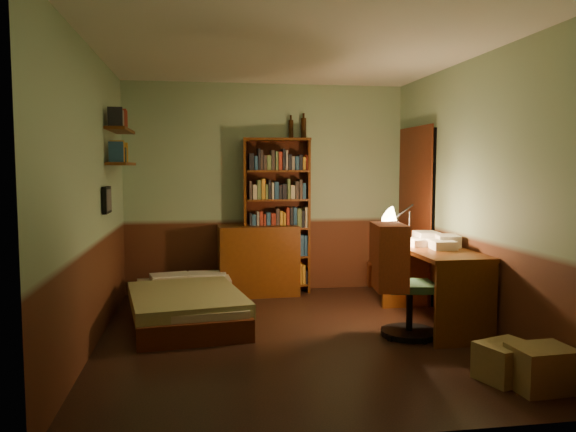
{
  "coord_description": "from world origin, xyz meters",
  "views": [
    {
      "loc": [
        -0.84,
        -5.02,
        1.56
      ],
      "look_at": [
        0.0,
        0.25,
        1.1
      ],
      "focal_mm": 35.0,
      "sensor_mm": 36.0,
      "label": 1
    }
  ],
  "objects": [
    {
      "name": "floor",
      "position": [
        0.0,
        0.0,
        -0.01
      ],
      "size": [
        3.5,
        4.0,
        0.02
      ],
      "primitive_type": "cube",
      "color": "black",
      "rests_on": "ground"
    },
    {
      "name": "ceiling",
      "position": [
        0.0,
        0.0,
        2.61
      ],
      "size": [
        3.5,
        4.0,
        0.02
      ],
      "primitive_type": "cube",
      "color": "silver",
      "rests_on": "wall_back"
    },
    {
      "name": "wall_back",
      "position": [
        0.0,
        2.01,
        1.3
      ],
      "size": [
        3.5,
        0.02,
        2.6
      ],
      "primitive_type": "cube",
      "color": "#8BAD86",
      "rests_on": "ground"
    },
    {
      "name": "wall_left",
      "position": [
        -1.76,
        0.0,
        1.3
      ],
      "size": [
        0.02,
        4.0,
        2.6
      ],
      "primitive_type": "cube",
      "color": "#8BAD86",
      "rests_on": "ground"
    },
    {
      "name": "wall_right",
      "position": [
        1.76,
        0.0,
        1.3
      ],
      "size": [
        0.02,
        4.0,
        2.6
      ],
      "primitive_type": "cube",
      "color": "#8BAD86",
      "rests_on": "ground"
    },
    {
      "name": "wall_front",
      "position": [
        0.0,
        -2.01,
        1.3
      ],
      "size": [
        3.5,
        0.02,
        2.6
      ],
      "primitive_type": "cube",
      "color": "#8BAD86",
      "rests_on": "ground"
    },
    {
      "name": "doorway",
      "position": [
        1.72,
        1.3,
        1.0
      ],
      "size": [
        0.06,
        0.9,
        2.0
      ],
      "primitive_type": "cube",
      "color": "black",
      "rests_on": "ground"
    },
    {
      "name": "door_trim",
      "position": [
        1.69,
        1.3,
        1.0
      ],
      "size": [
        0.02,
        0.98,
        2.08
      ],
      "primitive_type": "cube",
      "color": "#43190B",
      "rests_on": "ground"
    },
    {
      "name": "bed",
      "position": [
        -0.98,
        0.74,
        0.28
      ],
      "size": [
        1.21,
        1.98,
        0.56
      ],
      "primitive_type": "cube",
      "rotation": [
        0.0,
        0.0,
        0.12
      ],
      "color": "olive",
      "rests_on": "ground"
    },
    {
      "name": "dresser",
      "position": [
        -0.13,
        1.76,
        0.43
      ],
      "size": [
        0.98,
        0.52,
        0.86
      ],
      "primitive_type": "cube",
      "rotation": [
        0.0,
        0.0,
        0.04
      ],
      "color": "#54290C",
      "rests_on": "ground"
    },
    {
      "name": "mini_stereo",
      "position": [
        -0.09,
        1.89,
        0.92
      ],
      "size": [
        0.27,
        0.23,
        0.12
      ],
      "primitive_type": "cube",
      "rotation": [
        0.0,
        0.0,
        0.3
      ],
      "color": "#B2B2B7",
      "rests_on": "dresser"
    },
    {
      "name": "bookshelf",
      "position": [
        0.12,
        1.85,
        0.96
      ],
      "size": [
        0.85,
        0.34,
        1.92
      ],
      "primitive_type": "cube",
      "rotation": [
        0.0,
        0.0,
        -0.11
      ],
      "color": "#54290C",
      "rests_on": "ground"
    },
    {
      "name": "bottle_left",
      "position": [
        0.31,
        1.96,
        2.04
      ],
      "size": [
        0.06,
        0.06,
        0.23
      ],
      "primitive_type": "cylinder",
      "rotation": [
        0.0,
        0.0,
        0.02
      ],
      "color": "black",
      "rests_on": "bookshelf"
    },
    {
      "name": "bottle_right",
      "position": [
        0.47,
        1.96,
        2.05
      ],
      "size": [
        0.08,
        0.08,
        0.26
      ],
      "primitive_type": "cylinder",
      "rotation": [
        0.0,
        0.0,
        -0.22
      ],
      "color": "black",
      "rests_on": "bookshelf"
    },
    {
      "name": "desk",
      "position": [
        1.44,
        0.16,
        0.39
      ],
      "size": [
        0.6,
        1.44,
        0.77
      ],
      "primitive_type": "cube",
      "rotation": [
        0.0,
        0.0,
        -0.0
      ],
      "color": "#54290C",
      "rests_on": "ground"
    },
    {
      "name": "paper_stack",
      "position": [
        1.62,
        0.24,
        0.83
      ],
      "size": [
        0.27,
        0.33,
        0.12
      ],
      "primitive_type": "cube",
      "rotation": [
        0.0,
        0.0,
        -0.21
      ],
      "color": "silver",
      "rests_on": "desk"
    },
    {
      "name": "desk_lamp",
      "position": [
        1.27,
        0.37,
        1.1
      ],
      "size": [
        0.24,
        0.24,
        0.65
      ],
      "primitive_type": "cone",
      "rotation": [
        0.0,
        0.0,
        0.27
      ],
      "color": "black",
      "rests_on": "desk"
    },
    {
      "name": "office_chair",
      "position": [
        1.08,
        -0.16,
        0.48
      ],
      "size": [
        0.53,
        0.48,
        0.97
      ],
      "primitive_type": "cube",
      "rotation": [
        0.0,
        0.0,
        -0.13
      ],
      "color": "#295536",
      "rests_on": "ground"
    },
    {
      "name": "red_jacket",
      "position": [
        0.83,
        -0.03,
        1.26
      ],
      "size": [
        0.44,
        0.57,
        0.6
      ],
      "primitive_type": "cube",
      "rotation": [
        0.0,
        0.0,
        0.36
      ],
      "color": "#AE4625",
      "rests_on": "office_chair"
    },
    {
      "name": "wall_shelf_lower",
      "position": [
        -1.64,
        1.1,
        1.6
      ],
      "size": [
        0.2,
        0.9,
        0.03
      ],
      "primitive_type": "cube",
      "color": "#54290C",
      "rests_on": "wall_left"
    },
    {
      "name": "wall_shelf_upper",
      "position": [
        -1.64,
        1.1,
        1.95
      ],
      "size": [
        0.2,
        0.9,
        0.03
      ],
      "primitive_type": "cube",
      "color": "#54290C",
      "rests_on": "wall_left"
    },
    {
      "name": "framed_picture",
      "position": [
        -1.72,
        0.6,
        1.25
      ],
      "size": [
        0.04,
        0.32,
        0.26
      ],
      "primitive_type": "cube",
      "color": "black",
      "rests_on": "wall_left"
    },
    {
      "name": "cardboard_box_a",
      "position": [
        1.53,
        -1.51,
        0.15
      ],
      "size": [
        0.43,
        0.35,
        0.31
      ],
      "primitive_type": "cube",
      "rotation": [
        0.0,
        0.0,
        0.06
      ],
      "color": "olive",
      "rests_on": "ground"
    },
    {
      "name": "cardboard_box_b",
      "position": [
        1.38,
        -1.3,
        0.14
      ],
      "size": [
        0.47,
        0.42,
        0.27
      ],
      "primitive_type": "cube",
      "rotation": [
        0.0,
        0.0,
        0.32
      ],
      "color": "olive",
      "rests_on": "ground"
    }
  ]
}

